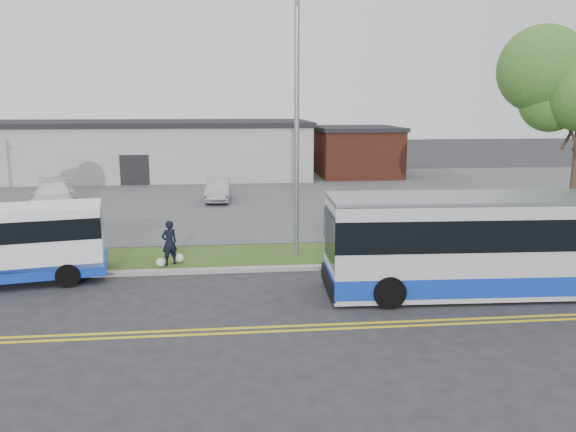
{
  "coord_description": "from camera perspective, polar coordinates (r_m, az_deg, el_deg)",
  "views": [
    {
      "loc": [
        0.57,
        -17.52,
        5.71
      ],
      "look_at": [
        2.68,
        2.72,
        1.6
      ],
      "focal_mm": 35.0,
      "sensor_mm": 36.0,
      "label": 1
    }
  ],
  "objects": [
    {
      "name": "grocery_bag_left",
      "position": [
        20.08,
        -12.82,
        -4.62
      ],
      "size": [
        0.32,
        0.32,
        0.32
      ],
      "primitive_type": "sphere",
      "color": "white",
      "rests_on": "verge"
    },
    {
      "name": "lane_line_south",
      "position": [
        14.55,
        -7.88,
        -11.79
      ],
      "size": [
        70.0,
        0.12,
        0.01
      ],
      "primitive_type": "cube",
      "color": "yellow",
      "rests_on": "ground"
    },
    {
      "name": "streetlight_near",
      "position": [
        20.4,
        0.92,
        10.08
      ],
      "size": [
        0.35,
        1.53,
        9.5
      ],
      "color": "gray",
      "rests_on": "verge"
    },
    {
      "name": "parking_lot",
      "position": [
        34.99,
        -6.79,
        2.03
      ],
      "size": [
        80.0,
        25.0,
        0.1
      ],
      "primitive_type": "cube",
      "color": "#4C4C4F",
      "rests_on": "ground"
    },
    {
      "name": "transit_bus",
      "position": [
        18.24,
        21.14,
        -2.66
      ],
      "size": [
        10.9,
        2.96,
        3.0
      ],
      "rotation": [
        0.0,
        0.0,
        -0.04
      ],
      "color": "silver",
      "rests_on": "ground"
    },
    {
      "name": "shuttle_bus",
      "position": [
        19.97,
        -25.84,
        -2.44
      ],
      "size": [
        6.7,
        3.23,
        2.48
      ],
      "rotation": [
        0.0,
        0.0,
        0.19
      ],
      "color": "#1138B8",
      "rests_on": "ground"
    },
    {
      "name": "pedestrian",
      "position": [
        20.13,
        -11.97,
        -2.68
      ],
      "size": [
        0.69,
        0.63,
        1.59
      ],
      "primitive_type": "imported",
      "rotation": [
        0.0,
        0.0,
        3.68
      ],
      "color": "black",
      "rests_on": "verge"
    },
    {
      "name": "brick_wing",
      "position": [
        44.79,
        6.94,
        6.54
      ],
      "size": [
        6.3,
        7.3,
        3.9
      ],
      "color": "brown",
      "rests_on": "ground"
    },
    {
      "name": "verge",
      "position": [
        21.2,
        -7.28,
        -4.16
      ],
      "size": [
        80.0,
        3.3,
        0.1
      ],
      "primitive_type": "cube",
      "color": "#274517",
      "rests_on": "ground"
    },
    {
      "name": "commercial_building",
      "position": [
        45.14,
        -14.38,
        6.59
      ],
      "size": [
        25.4,
        10.4,
        4.35
      ],
      "color": "#9E9E99",
      "rests_on": "ground"
    },
    {
      "name": "parked_car_a",
      "position": [
        32.9,
        -7.1,
        2.63
      ],
      "size": [
        1.49,
        3.9,
        1.27
      ],
      "primitive_type": "imported",
      "rotation": [
        0.0,
        0.0,
        -0.04
      ],
      "color": "#A1A4A8",
      "rests_on": "parking_lot"
    },
    {
      "name": "curb",
      "position": [
        19.46,
        -7.4,
        -5.51
      ],
      "size": [
        80.0,
        0.3,
        0.15
      ],
      "primitive_type": "cube",
      "color": "#9E9B93",
      "rests_on": "ground"
    },
    {
      "name": "parked_car_b",
      "position": [
        32.44,
        -22.72,
        1.92
      ],
      "size": [
        3.24,
        5.52,
        1.5
      ],
      "primitive_type": "imported",
      "rotation": [
        0.0,
        0.0,
        0.23
      ],
      "color": "white",
      "rests_on": "parking_lot"
    },
    {
      "name": "grocery_bag_right",
      "position": [
        20.5,
        -10.99,
        -4.22
      ],
      "size": [
        0.32,
        0.32,
        0.32
      ],
      "primitive_type": "sphere",
      "color": "white",
      "rests_on": "verge"
    },
    {
      "name": "lane_line_north",
      "position": [
        14.83,
        -7.84,
        -11.33
      ],
      "size": [
        70.0,
        0.12,
        0.01
      ],
      "primitive_type": "cube",
      "color": "yellow",
      "rests_on": "ground"
    },
    {
      "name": "ground",
      "position": [
        18.44,
        -7.47,
        -6.73
      ],
      "size": [
        140.0,
        140.0,
        0.0
      ],
      "primitive_type": "plane",
      "color": "#28282B",
      "rests_on": "ground"
    }
  ]
}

